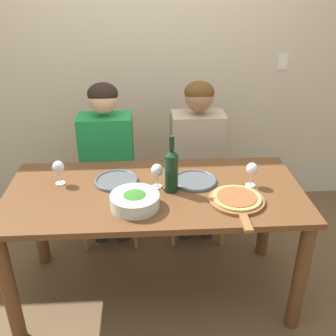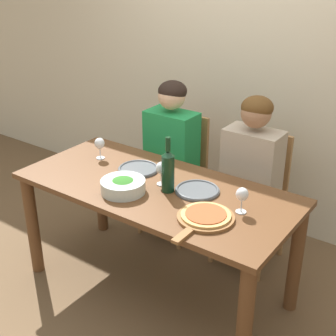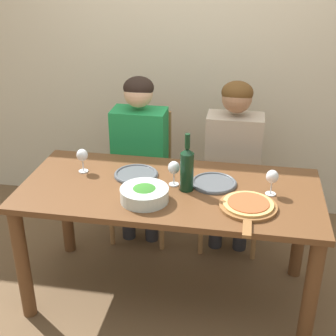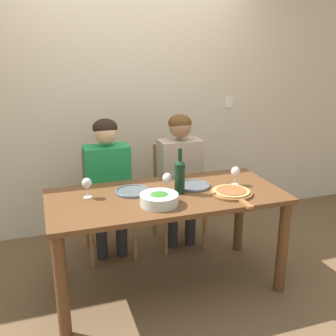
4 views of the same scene
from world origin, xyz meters
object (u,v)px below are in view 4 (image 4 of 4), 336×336
object	(u,v)px
broccoli_bowl	(159,199)
dinner_plate_left	(133,191)
person_man	(180,168)
wine_bottle	(180,176)
chair_left	(107,197)
wine_glass_left	(87,184)
wine_glass_right	(236,172)
wine_glass_centre	(167,179)
chair_right	(176,189)
dinner_plate_right	(193,186)
pizza_on_board	(232,193)
person_woman	(108,176)

from	to	relation	value
broccoli_bowl	dinner_plate_left	world-z (taller)	broccoli_bowl
person_man	wine_bottle	world-z (taller)	person_man
chair_left	wine_glass_left	bearing A→B (deg)	-110.91
wine_glass_right	wine_glass_centre	distance (m)	0.56
chair_right	broccoli_bowl	distance (m)	1.05
dinner_plate_right	wine_glass_centre	distance (m)	0.25
pizza_on_board	person_woman	bearing A→B (deg)	135.07
person_man	broccoli_bowl	xyz separation A→B (m)	(-0.45, -0.79, 0.06)
chair_right	wine_bottle	bearing A→B (deg)	-107.80
person_woman	wine_glass_right	size ratio (longest dim) A/B	8.28
wine_glass_centre	person_man	bearing A→B (deg)	61.25
wine_glass_centre	person_woman	bearing A→B (deg)	120.77
wine_glass_left	wine_glass_centre	bearing A→B (deg)	-7.40
pizza_on_board	wine_glass_left	distance (m)	1.06
chair_left	pizza_on_board	bearing A→B (deg)	-48.73
chair_right	person_man	distance (m)	0.26
wine_glass_left	wine_glass_right	world-z (taller)	same
dinner_plate_right	broccoli_bowl	bearing A→B (deg)	-144.19
pizza_on_board	wine_glass_centre	world-z (taller)	wine_glass_centre
dinner_plate_left	person_woman	bearing A→B (deg)	101.23
broccoli_bowl	wine_glass_right	size ratio (longest dim) A/B	1.78
person_woman	wine_bottle	xyz separation A→B (m)	(0.43, -0.63, 0.16)
broccoli_bowl	wine_glass_centre	distance (m)	0.26
dinner_plate_right	wine_glass_centre	xyz separation A→B (m)	(-0.23, -0.05, 0.10)
wine_glass_centre	chair_right	bearing A→B (deg)	65.26
wine_bottle	dinner_plate_right	distance (m)	0.22
chair_right	dinner_plate_left	size ratio (longest dim) A/B	3.52
chair_left	wine_bottle	size ratio (longest dim) A/B	2.74
wine_glass_centre	chair_left	bearing A→B (deg)	116.57
broccoli_bowl	wine_glass_right	distance (m)	0.72
dinner_plate_left	wine_glass_left	xyz separation A→B (m)	(-0.34, -0.00, 0.10)
broccoli_bowl	wine_glass_centre	bearing A→B (deg)	58.69
broccoli_bowl	pizza_on_board	size ratio (longest dim) A/B	0.59
wine_glass_left	wine_glass_right	xyz separation A→B (m)	(1.14, -0.09, 0.00)
person_man	wine_glass_left	xyz separation A→B (m)	(-0.90, -0.51, 0.12)
person_man	wine_glass_right	size ratio (longest dim) A/B	8.28
person_woman	person_man	bearing A→B (deg)	0.00
person_woman	person_man	world-z (taller)	same
person_man	wine_glass_right	distance (m)	0.66
person_woman	person_man	xyz separation A→B (m)	(0.67, 0.00, 0.00)
wine_bottle	broccoli_bowl	xyz separation A→B (m)	(-0.21, -0.17, -0.10)
wine_bottle	chair_left	bearing A→B (deg)	120.12
chair_right	dinner_plate_right	distance (m)	0.70
pizza_on_board	wine_glass_right	size ratio (longest dim) A/B	3.00
pizza_on_board	dinner_plate_right	bearing A→B (deg)	129.64
chair_right	wine_glass_centre	size ratio (longest dim) A/B	6.27
dinner_plate_right	wine_glass_right	distance (m)	0.35
dinner_plate_left	wine_bottle	bearing A→B (deg)	-20.84
chair_left	wine_glass_right	bearing A→B (deg)	-38.20
chair_left	wine_glass_right	size ratio (longest dim) A/B	6.27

